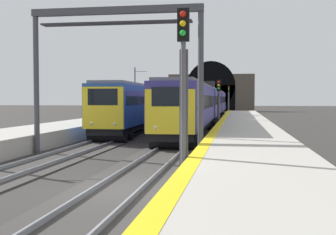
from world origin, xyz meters
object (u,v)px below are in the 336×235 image
(train_main_approaching, at_px, (207,103))
(overhead_signal_gantry, at_px, (116,44))
(railway_signal_far, at_px, (229,97))
(railway_signal_near, at_px, (183,81))
(catenary_mast_near, at_px, (135,92))
(railway_signal_mid, at_px, (219,99))
(train_adjacent_platform, at_px, (172,103))

(train_main_approaching, bearing_deg, overhead_signal_gantry, -4.88)
(railway_signal_far, bearing_deg, railway_signal_near, 0.00)
(catenary_mast_near, bearing_deg, train_main_approaching, -134.87)
(railway_signal_near, height_order, railway_signal_mid, railway_signal_near)
(train_main_approaching, height_order, catenary_mast_near, catenary_mast_near)
(train_adjacent_platform, relative_size, railway_signal_far, 11.24)
(railway_signal_mid, bearing_deg, catenary_mast_near, -149.60)
(train_adjacent_platform, bearing_deg, overhead_signal_gantry, 2.65)
(train_adjacent_platform, relative_size, catenary_mast_near, 8.00)
(railway_signal_mid, xyz_separation_m, catenary_mast_near, (22.91, 13.44, 1.04))
(overhead_signal_gantry, bearing_deg, railway_signal_far, -3.88)
(overhead_signal_gantry, distance_m, catenary_mast_near, 43.02)
(railway_signal_near, distance_m, railway_signal_far, 70.76)
(railway_signal_far, bearing_deg, overhead_signal_gantry, -3.88)
(train_adjacent_platform, bearing_deg, railway_signal_mid, 22.32)
(railway_signal_mid, height_order, overhead_signal_gantry, overhead_signal_gantry)
(train_adjacent_platform, distance_m, catenary_mast_near, 10.17)
(railway_signal_near, distance_m, catenary_mast_near, 50.99)
(catenary_mast_near, bearing_deg, railway_signal_far, -31.92)
(railway_signal_mid, relative_size, catenary_mast_near, 0.61)
(train_adjacent_platform, xyz_separation_m, railway_signal_mid, (-15.39, -6.77, 0.50))
(train_main_approaching, distance_m, railway_signal_mid, 11.54)
(train_main_approaching, bearing_deg, catenary_mast_near, -135.14)
(overhead_signal_gantry, xyz_separation_m, catenary_mast_near, (42.00, 9.13, -1.75))
(train_main_approaching, xyz_separation_m, railway_signal_mid, (-11.37, -1.85, 0.52))
(train_main_approaching, xyz_separation_m, catenary_mast_near, (11.53, 11.58, 1.56))
(catenary_mast_near, bearing_deg, train_adjacent_platform, -138.45)
(catenary_mast_near, bearing_deg, overhead_signal_gantry, -167.74)
(railway_signal_near, bearing_deg, railway_signal_mid, -180.00)
(overhead_signal_gantry, bearing_deg, railway_signal_mid, -12.73)
(railway_signal_near, height_order, overhead_signal_gantry, overhead_signal_gantry)
(train_main_approaching, relative_size, railway_signal_mid, 12.62)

